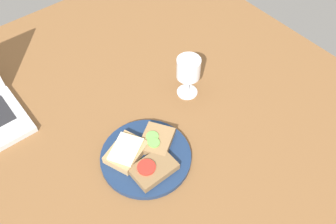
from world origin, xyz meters
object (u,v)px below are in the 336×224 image
at_px(sandwich_with_cheese, 126,152).
at_px(sandwich_with_tomato, 153,169).
at_px(sandwich_with_cucumber, 156,140).
at_px(wine_glass, 188,70).
at_px(plate, 146,157).

bearing_deg(sandwich_with_cheese, sandwich_with_tomato, -73.17).
xyz_separation_m(sandwich_with_tomato, sandwich_with_cucumber, (0.06, 0.06, 0.00)).
height_order(sandwich_with_cucumber, sandwich_with_cheese, sandwich_with_cheese).
height_order(sandwich_with_cucumber, wine_glass, wine_glass).
bearing_deg(plate, sandwich_with_tomato, -103.92).
relative_size(sandwich_with_tomato, sandwich_with_cheese, 0.89).
xyz_separation_m(sandwich_with_tomato, sandwich_with_cheese, (-0.02, 0.08, 0.00)).
bearing_deg(wine_glass, sandwich_with_cucumber, -153.30).
relative_size(plate, wine_glass, 1.79).
distance_m(sandwich_with_tomato, wine_glass, 0.30).
height_order(plate, wine_glass, wine_glass).
bearing_deg(sandwich_with_cheese, wine_glass, 15.67).
distance_m(plate, sandwich_with_cucumber, 0.05).
bearing_deg(sandwich_with_cucumber, sandwich_with_cheese, 167.20).
bearing_deg(sandwich_with_tomato, sandwich_with_cheese, 106.83).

